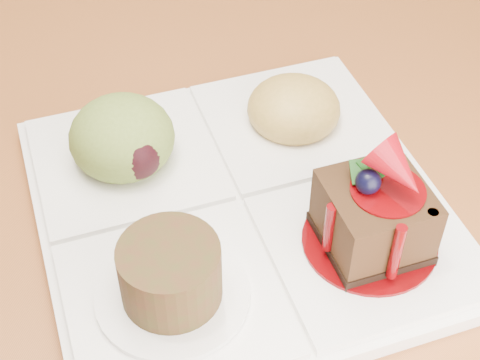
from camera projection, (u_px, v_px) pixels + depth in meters
ground at (112, 259)px, 1.46m from camera, size 6.00×6.00×0.00m
sampler_plate at (235, 190)px, 0.52m from camera, size 0.34×0.34×0.11m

